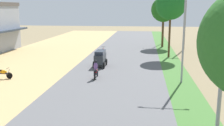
# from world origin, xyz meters

# --- Properties ---
(parked_motorbike_fourth) EXTENTS (1.80, 0.54, 0.94)m
(parked_motorbike_fourth) POSITION_xyz_m (-9.54, 20.00, 0.55)
(parked_motorbike_fourth) COLOR black
(parked_motorbike_fourth) RESTS_ON dirt_shoulder
(median_tree_second) EXTENTS (3.65, 3.65, 8.23)m
(median_tree_second) POSITION_xyz_m (5.73, 32.35, 6.46)
(median_tree_second) COLOR #4C351E
(median_tree_second) RESTS_ON median_strip
(median_tree_third) EXTENTS (3.78, 3.78, 7.72)m
(median_tree_third) POSITION_xyz_m (5.49, 41.39, 5.84)
(median_tree_third) COLOR #4C351E
(median_tree_third) RESTS_ON median_strip
(streetlamp_near) EXTENTS (3.16, 0.20, 7.56)m
(streetlamp_near) POSITION_xyz_m (5.80, 9.49, 4.43)
(streetlamp_near) COLOR gray
(streetlamp_near) RESTS_ON median_strip
(streetlamp_mid) EXTENTS (3.16, 0.20, 7.78)m
(streetlamp_mid) POSITION_xyz_m (5.80, 20.62, 4.54)
(streetlamp_mid) COLOR gray
(streetlamp_mid) RESTS_ON median_strip
(streetlamp_far) EXTENTS (3.16, 0.20, 7.72)m
(streetlamp_far) POSITION_xyz_m (5.80, 45.72, 4.51)
(streetlamp_far) COLOR gray
(streetlamp_far) RESTS_ON median_strip
(utility_pole_near) EXTENTS (1.80, 0.20, 9.80)m
(utility_pole_near) POSITION_xyz_m (8.49, 39.11, 5.09)
(utility_pole_near) COLOR brown
(utility_pole_near) RESTS_ON ground
(car_van_charcoal) EXTENTS (1.19, 2.41, 1.67)m
(car_van_charcoal) POSITION_xyz_m (-1.88, 25.83, 1.02)
(car_van_charcoal) COLOR #282D33
(car_van_charcoal) RESTS_ON road_strip
(motorbike_ahead_third) EXTENTS (0.54, 1.80, 1.66)m
(motorbike_ahead_third) POSITION_xyz_m (-1.45, 20.91, 0.86)
(motorbike_ahead_third) COLOR black
(motorbike_ahead_third) RESTS_ON road_strip
(motorbike_ahead_fourth) EXTENTS (0.54, 1.80, 0.94)m
(motorbike_ahead_fourth) POSITION_xyz_m (-2.75, 33.42, 0.57)
(motorbike_ahead_fourth) COLOR black
(motorbike_ahead_fourth) RESTS_ON road_strip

